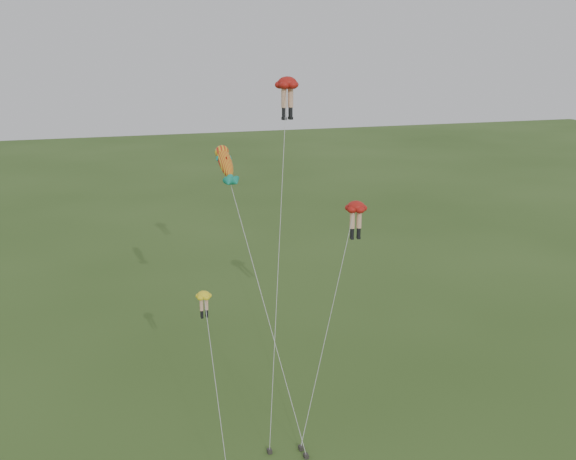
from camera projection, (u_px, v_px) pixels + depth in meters
name	position (u px, v px, depth m)	size (l,w,h in m)	color
ground	(276.00, 449.00, 38.11)	(300.00, 300.00, 0.00)	#304C1B
legs_kite_red_high	(287.00, 90.00, 41.20)	(4.95, 9.82, 21.26)	#B11812
legs_kite_red_mid	(355.00, 212.00, 43.95)	(7.64, 9.05, 12.93)	#B11812
legs_kite_yellow	(205.00, 306.00, 36.98)	(1.06, 7.80, 9.45)	yellow
fish_kite	(226.00, 164.00, 38.57)	(3.45, 8.68, 17.53)	yellow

